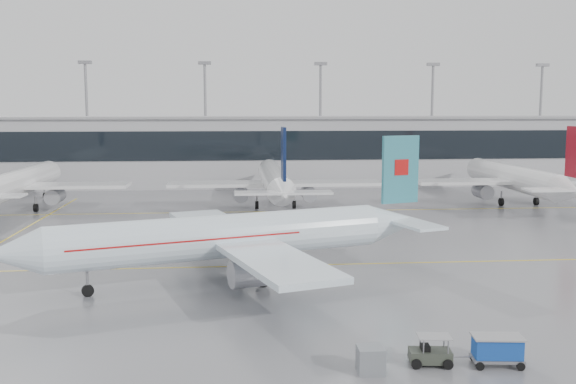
{
  "coord_description": "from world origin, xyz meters",
  "views": [
    {
      "loc": [
        -5.7,
        -55.38,
        13.84
      ],
      "look_at": [
        0.0,
        12.0,
        5.0
      ],
      "focal_mm": 40.0,
      "sensor_mm": 36.0,
      "label": 1
    }
  ],
  "objects": [
    {
      "name": "ground",
      "position": [
        0.0,
        0.0,
        0.0
      ],
      "size": [
        320.0,
        320.0,
        0.0
      ],
      "primitive_type": "plane",
      "color": "slate",
      "rests_on": "ground"
    },
    {
      "name": "taxi_line_main",
      "position": [
        0.0,
        0.0,
        0.01
      ],
      "size": [
        120.0,
        0.25,
        0.01
      ],
      "primitive_type": "cube",
      "color": "gold",
      "rests_on": "ground"
    },
    {
      "name": "taxi_line_north",
      "position": [
        0.0,
        30.0,
        0.01
      ],
      "size": [
        120.0,
        0.25,
        0.01
      ],
      "primitive_type": "cube",
      "color": "gold",
      "rests_on": "ground"
    },
    {
      "name": "taxi_line_cross",
      "position": [
        -30.0,
        15.0,
        0.01
      ],
      "size": [
        0.25,
        60.0,
        0.01
      ],
      "primitive_type": "cube",
      "color": "gold",
      "rests_on": "ground"
    },
    {
      "name": "terminal",
      "position": [
        0.0,
        62.0,
        6.0
      ],
      "size": [
        180.0,
        15.0,
        12.0
      ],
      "primitive_type": "cube",
      "color": "#A6A6AA",
      "rests_on": "ground"
    },
    {
      "name": "terminal_glass",
      "position": [
        0.0,
        54.45,
        7.5
      ],
      "size": [
        180.0,
        0.2,
        5.0
      ],
      "primitive_type": "cube",
      "color": "black",
      "rests_on": "ground"
    },
    {
      "name": "terminal_roof",
      "position": [
        0.0,
        62.0,
        12.2
      ],
      "size": [
        182.0,
        16.0,
        0.4
      ],
      "primitive_type": "cube",
      "color": "gray",
      "rests_on": "ground"
    },
    {
      "name": "light_masts",
      "position": [
        0.0,
        68.0,
        13.34
      ],
      "size": [
        156.4,
        1.0,
        22.6
      ],
      "color": "gray",
      "rests_on": "ground"
    },
    {
      "name": "air_canada_jet",
      "position": [
        -5.52,
        -4.61,
        3.63
      ],
      "size": [
        35.67,
        29.08,
        11.45
      ],
      "rotation": [
        0.0,
        0.0,
        3.46
      ],
      "color": "white",
      "rests_on": "ground"
    },
    {
      "name": "parked_jet_b",
      "position": [
        -35.0,
        33.69,
        3.71
      ],
      "size": [
        29.64,
        36.96,
        11.72
      ],
      "rotation": [
        0.0,
        0.0,
        1.57
      ],
      "color": "white",
      "rests_on": "ground"
    },
    {
      "name": "parked_jet_c",
      "position": [
        -0.0,
        33.69,
        3.71
      ],
      "size": [
        29.64,
        36.96,
        11.72
      ],
      "rotation": [
        0.0,
        0.0,
        1.57
      ],
      "color": "white",
      "rests_on": "ground"
    },
    {
      "name": "parked_jet_d",
      "position": [
        35.0,
        33.69,
        3.71
      ],
      "size": [
        29.64,
        36.96,
        11.72
      ],
      "rotation": [
        0.0,
        0.0,
        1.57
      ],
      "color": "white",
      "rests_on": "ground"
    },
    {
      "name": "baggage_tug",
      "position": [
        4.8,
        -22.82,
        0.58
      ],
      "size": [
        3.42,
        1.64,
        1.63
      ],
      "rotation": [
        0.0,
        0.0,
        -0.11
      ],
      "color": "#32382E",
      "rests_on": "ground"
    },
    {
      "name": "baggage_cart",
      "position": [
        8.38,
        -23.21,
        0.97
      ],
      "size": [
        2.83,
        1.78,
        1.66
      ],
      "rotation": [
        0.0,
        0.0,
        -0.11
      ],
      "color": "gray",
      "rests_on": "ground"
    },
    {
      "name": "gse_unit",
      "position": [
        1.36,
        -23.55,
        0.7
      ],
      "size": [
        1.41,
        1.31,
        1.4
      ],
      "primitive_type": "cube",
      "rotation": [
        0.0,
        0.0,
        -0.01
      ],
      "color": "gray",
      "rests_on": "ground"
    }
  ]
}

